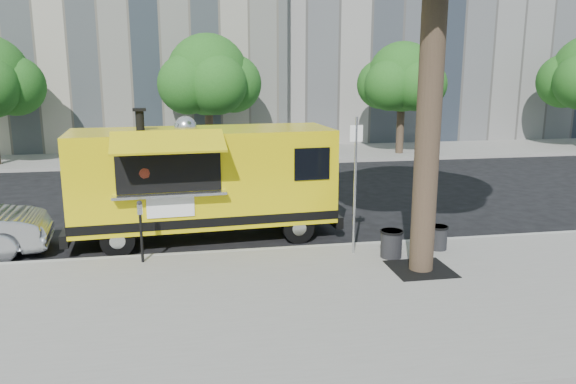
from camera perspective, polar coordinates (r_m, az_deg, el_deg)
name	(u,v)px	position (r m, az deg, el deg)	size (l,w,h in m)	color
ground	(274,242)	(13.74, -1.47, -5.09)	(120.00, 120.00, 0.00)	black
sidewalk	(308,306)	(10.03, 2.05, -11.51)	(60.00, 6.00, 0.15)	gray
curb	(280,251)	(12.85, -0.85, -6.01)	(60.00, 0.14, 0.16)	#999993
far_sidewalk	(231,155)	(26.84, -5.84, 3.72)	(60.00, 5.00, 0.15)	gray
tree_well	(421,269)	(11.83, 13.32, -7.62)	(1.20, 1.20, 0.02)	black
far_tree_b	(208,75)	(25.67, -8.16, 11.68)	(3.60, 3.60, 5.50)	#33261C
far_tree_c	(402,77)	(27.24, 11.54, 11.36)	(3.24, 3.24, 5.21)	#33261C
sign_post	(355,178)	(12.15, 6.84, 1.47)	(0.28, 0.06, 3.00)	silver
parking_meter	(141,224)	(12.08, -14.74, -3.16)	(0.11, 0.11, 1.33)	black
food_truck	(203,179)	(13.78, -8.66, 1.31)	(6.65, 3.34, 3.22)	yellow
trash_bin_left	(391,243)	(12.33, 10.46, -5.11)	(0.50, 0.50, 0.60)	black
trash_bin_right	(438,237)	(13.11, 14.98, -4.41)	(0.45, 0.45, 0.54)	black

